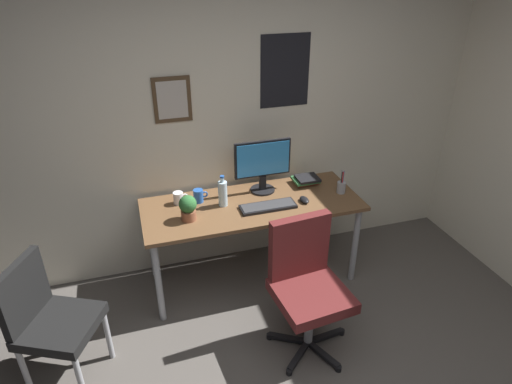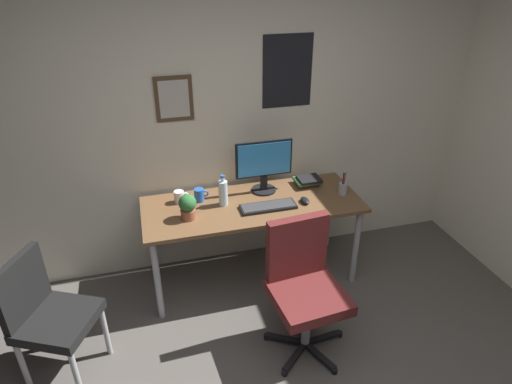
# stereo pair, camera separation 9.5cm
# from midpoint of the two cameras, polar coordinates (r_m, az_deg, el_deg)

# --- Properties ---
(wall_back) EXTENTS (4.40, 0.10, 2.60)m
(wall_back) POSITION_cam_midpoint_polar(r_m,az_deg,el_deg) (3.54, -2.82, 9.77)
(wall_back) COLOR beige
(wall_back) RESTS_ON ground_plane
(desk) EXTENTS (1.70, 0.67, 0.72)m
(desk) POSITION_cam_midpoint_polar(r_m,az_deg,el_deg) (3.47, 0.35, -2.53)
(desk) COLOR brown
(desk) RESTS_ON ground_plane
(office_chair) EXTENTS (0.56, 0.57, 0.95)m
(office_chair) POSITION_cam_midpoint_polar(r_m,az_deg,el_deg) (2.99, 7.10, -11.43)
(office_chair) COLOR #591E1E
(office_chair) RESTS_ON ground_plane
(side_chair) EXTENTS (0.56, 0.56, 0.88)m
(side_chair) POSITION_cam_midpoint_polar(r_m,az_deg,el_deg) (3.06, -24.71, -13.93)
(side_chair) COLOR black
(side_chair) RESTS_ON ground_plane
(monitor) EXTENTS (0.46, 0.20, 0.43)m
(monitor) POSITION_cam_midpoint_polar(r_m,az_deg,el_deg) (3.50, 1.81, 3.65)
(monitor) COLOR black
(monitor) RESTS_ON desk
(keyboard) EXTENTS (0.43, 0.15, 0.03)m
(keyboard) POSITION_cam_midpoint_polar(r_m,az_deg,el_deg) (3.36, 2.40, -1.91)
(keyboard) COLOR black
(keyboard) RESTS_ON desk
(computer_mouse) EXTENTS (0.06, 0.11, 0.04)m
(computer_mouse) POSITION_cam_midpoint_polar(r_m,az_deg,el_deg) (3.45, 7.13, -1.11)
(computer_mouse) COLOR black
(computer_mouse) RESTS_ON desk
(water_bottle) EXTENTS (0.07, 0.07, 0.25)m
(water_bottle) POSITION_cam_midpoint_polar(r_m,az_deg,el_deg) (3.36, -3.48, -0.08)
(water_bottle) COLOR silver
(water_bottle) RESTS_ON desk
(coffee_mug_near) EXTENTS (0.12, 0.08, 0.10)m
(coffee_mug_near) POSITION_cam_midpoint_polar(r_m,az_deg,el_deg) (3.46, -6.57, -0.38)
(coffee_mug_near) COLOR #2659B2
(coffee_mug_near) RESTS_ON desk
(coffee_mug_far) EXTENTS (0.12, 0.08, 0.10)m
(coffee_mug_far) POSITION_cam_midpoint_polar(r_m,az_deg,el_deg) (3.46, -9.12, -0.62)
(coffee_mug_far) COLOR white
(coffee_mug_far) RESTS_ON desk
(potted_plant) EXTENTS (0.13, 0.13, 0.19)m
(potted_plant) POSITION_cam_midpoint_polar(r_m,az_deg,el_deg) (3.21, -8.02, -1.81)
(potted_plant) COLOR brown
(potted_plant) RESTS_ON desk
(pen_cup) EXTENTS (0.07, 0.07, 0.20)m
(pen_cup) POSITION_cam_midpoint_polar(r_m,az_deg,el_deg) (3.61, 11.93, 0.51)
(pen_cup) COLOR #9EA0A5
(pen_cup) RESTS_ON desk
(book_stack_left) EXTENTS (0.21, 0.18, 0.07)m
(book_stack_left) POSITION_cam_midpoint_polar(r_m,az_deg,el_deg) (3.72, 7.49, 1.47)
(book_stack_left) COLOR #B22D28
(book_stack_left) RESTS_ON desk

